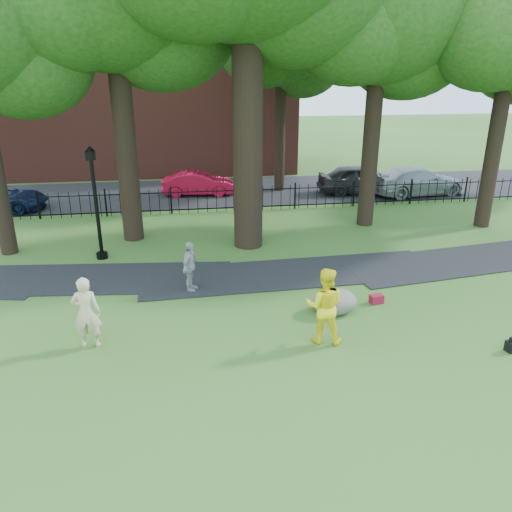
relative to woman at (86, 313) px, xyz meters
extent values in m
plane|color=#325D20|center=(4.95, -0.10, -0.93)|extent=(120.00, 120.00, 0.00)
cube|color=black|center=(5.95, 3.80, -0.93)|extent=(36.07, 3.85, 0.03)
cube|color=black|center=(4.95, 15.90, -0.93)|extent=(80.00, 7.00, 0.02)
cube|color=black|center=(4.95, 11.90, 0.09)|extent=(44.00, 0.04, 0.04)
cube|color=black|center=(4.95, 11.90, -0.75)|extent=(44.00, 0.04, 0.04)
cube|color=brown|center=(0.95, 23.90, 5.07)|extent=(18.00, 8.00, 12.00)
cylinder|color=black|center=(4.95, 6.90, 4.32)|extent=(1.10, 1.10, 10.50)
ellipsoid|color=#1B3D10|center=(-2.70, 8.15, 5.89)|extent=(4.80, 4.80, 4.08)
cylinder|color=black|center=(0.45, 8.40, 3.62)|extent=(0.80, 0.80, 9.10)
ellipsoid|color=#1B3D10|center=(2.07, 9.30, 7.13)|extent=(5.76, 5.76, 4.90)
ellipsoid|color=#1B3D10|center=(-0.99, 7.68, 7.65)|extent=(5.40, 5.40, 4.59)
cylinder|color=black|center=(10.45, 8.90, 3.27)|extent=(0.70, 0.70, 8.40)
ellipsoid|color=#1B3D10|center=(10.45, 8.90, 7.71)|extent=(6.60, 6.60, 5.61)
ellipsoid|color=#1B3D10|center=(11.93, 9.72, 6.51)|extent=(5.28, 5.28, 4.49)
ellipsoid|color=#1B3D10|center=(9.13, 8.24, 6.99)|extent=(4.95, 4.95, 4.21)
cylinder|color=black|center=(15.45, 7.90, 3.09)|extent=(0.64, 0.64, 8.05)
ellipsoid|color=#1B3D10|center=(14.21, 7.28, 6.66)|extent=(4.65, 4.65, 3.95)
imported|color=beige|center=(0.00, 0.00, 0.00)|extent=(0.69, 0.46, 1.87)
imported|color=yellow|center=(5.83, -0.63, 0.06)|extent=(1.15, 1.01, 1.99)
imported|color=#99999D|center=(2.59, 2.96, -0.14)|extent=(0.72, 1.01, 1.59)
ellipsoid|color=#635F52|center=(6.58, 0.89, -0.56)|extent=(1.50, 1.28, 0.75)
cylinder|color=black|center=(-0.54, 6.28, 0.85)|extent=(0.13, 0.13, 3.58)
cylinder|color=black|center=(-0.54, 6.28, -0.82)|extent=(0.40, 0.40, 0.22)
cube|color=black|center=(-0.54, 6.28, 2.81)|extent=(0.32, 0.32, 0.34)
cone|color=black|center=(-0.54, 6.28, 3.03)|extent=(0.36, 0.36, 0.18)
cube|color=maroon|center=(8.00, 1.24, -0.80)|extent=(0.41, 0.29, 0.26)
imported|color=red|center=(3.37, 15.40, -0.30)|extent=(3.96, 1.63, 1.28)
imported|color=black|center=(12.19, 14.43, -0.14)|extent=(4.79, 2.27, 1.58)
imported|color=#999CA1|center=(15.10, 13.69, -0.18)|extent=(5.46, 2.80, 1.52)
camera|label=1|loc=(2.47, -11.40, 5.63)|focal=35.00mm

